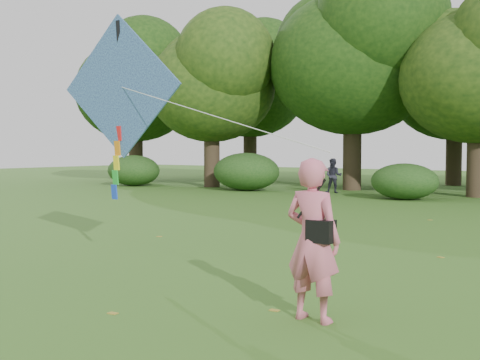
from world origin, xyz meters
The scene contains 6 objects.
ground centered at (0.00, 0.00, 0.00)m, with size 100.00×100.00×0.00m, color #265114.
man_kite_flyer centered at (0.94, 0.30, 0.95)m, with size 0.69×0.45×1.89m, color #CC6075.
bystander_left centered at (-7.81, 18.62, 0.78)m, with size 0.76×0.59×1.56m, color #24232F.
crossbody_bag centered at (1.05, 0.27, 1.07)m, with size 0.43×0.20×0.73m.
flying_kite centered at (-3.54, 1.61, 3.03)m, with size 5.97×1.55×3.22m.
fallen_leaves centered at (1.06, 2.95, 0.01)m, with size 9.98×14.83×0.01m.
Camera 1 is at (4.20, -5.82, 2.00)m, focal length 45.00 mm.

